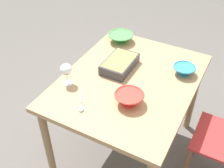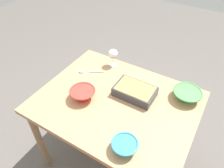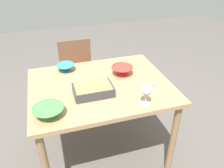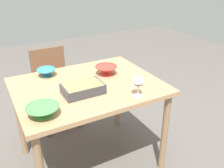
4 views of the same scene
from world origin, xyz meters
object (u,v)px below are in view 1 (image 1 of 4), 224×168
(dining_table, at_px, (129,89))
(serving_bowl, at_px, (121,37))
(casserole_dish, at_px, (120,63))
(small_bowl, at_px, (129,98))
(serving_spoon, at_px, (81,105))
(mixing_bowl, at_px, (184,70))
(wine_glass, at_px, (66,70))

(dining_table, bearing_deg, serving_bowl, -146.15)
(serving_bowl, bearing_deg, casserole_dish, 25.81)
(small_bowl, bearing_deg, serving_spoon, -57.71)
(mixing_bowl, distance_m, serving_bowl, 0.62)
(casserole_dish, bearing_deg, dining_table, 54.59)
(dining_table, height_order, mixing_bowl, mixing_bowl)
(dining_table, distance_m, casserole_dish, 0.20)
(small_bowl, bearing_deg, casserole_dish, -144.13)
(casserole_dish, relative_size, serving_spoon, 1.53)
(serving_bowl, distance_m, serving_spoon, 0.81)
(wine_glass, xyz_separation_m, small_bowl, (-0.02, 0.45, -0.07))
(dining_table, bearing_deg, casserole_dish, -125.41)
(casserole_dish, height_order, small_bowl, small_bowl)
(serving_bowl, height_order, serving_spoon, serving_bowl)
(wine_glass, distance_m, serving_spoon, 0.27)
(mixing_bowl, bearing_deg, wine_glass, -54.39)
(dining_table, bearing_deg, serving_spoon, -21.50)
(serving_bowl, relative_size, serving_spoon, 1.08)
(wine_glass, xyz_separation_m, mixing_bowl, (-0.47, 0.66, -0.07))
(wine_glass, distance_m, casserole_dish, 0.40)
(wine_glass, bearing_deg, serving_bowl, 174.06)
(casserole_dish, relative_size, serving_bowl, 1.41)
(dining_table, bearing_deg, wine_glass, -55.65)
(dining_table, height_order, wine_glass, wine_glass)
(dining_table, relative_size, wine_glass, 7.14)
(wine_glass, relative_size, mixing_bowl, 0.99)
(dining_table, distance_m, small_bowl, 0.28)
(wine_glass, bearing_deg, dining_table, 124.35)
(casserole_dish, bearing_deg, mixing_bowl, 109.14)
(mixing_bowl, relative_size, small_bowl, 0.86)
(dining_table, distance_m, serving_bowl, 0.52)
(small_bowl, bearing_deg, mixing_bowl, 155.27)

